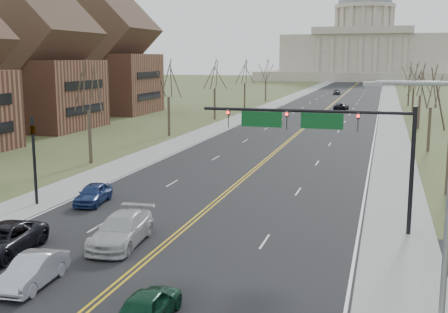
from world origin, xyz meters
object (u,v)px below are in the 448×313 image
Objects in this scene: signal_mast at (321,130)px; car_sb_inner_second at (121,230)px; car_nb_inner_lead at (148,305)px; car_far_sb at (337,92)px; car_far_nb at (341,107)px; car_sb_outer_second at (93,194)px; signal_left at (34,150)px; car_sb_inner_lead at (33,271)px; car_sb_outer_lead at (2,240)px; street_light at (440,203)px.

signal_mast is 2.18× the size of car_sb_inner_second.
car_nb_inner_lead is 9.26m from car_sb_inner_second.
car_far_sb is (-4.64, 137.70, 0.12)m from car_nb_inner_lead.
car_nb_inner_lead is 0.78× the size of car_far_nb.
car_sb_inner_second is 9.16m from car_sb_outer_second.
car_sb_outer_second is at bearing 17.67° from signal_left.
car_sb_inner_second is at bearing 91.95° from car_far_nb.
car_sb_outer_second reaches higher than car_sb_inner_lead.
car_sb_outer_lead is 0.98× the size of car_sb_inner_second.
signal_mast is 17.04m from car_sb_inner_lead.
car_sb_outer_lead is 10.32m from car_sb_outer_second.
signal_left is (-18.95, 0.00, -2.05)m from signal_mast.
street_light is 1.63× the size of car_sb_inner_second.
car_sb_outer_lead is at bearing 138.33° from car_sb_inner_lead.
street_light is at bearing -8.76° from car_sb_inner_lead.
car_nb_inner_lead is at bearing -19.67° from car_sb_inner_lead.
car_far_sb is at bearing -78.71° from car_far_nb.
street_light is at bearing 101.70° from car_far_nb.
car_sb_outer_second is (-5.66, 7.20, -0.12)m from car_sb_inner_second.
car_sb_outer_lead reaches higher than car_far_nb.
car_sb_inner_lead is 6.19m from car_sb_inner_second.
signal_left reaches higher than car_far_nb.
street_light reaches higher than car_nb_inner_lead.
signal_mast is at bearing -91.74° from car_far_sb.
signal_mast is 2.66× the size of car_far_sb.
car_nb_inner_lead is at bearing -44.18° from signal_left.
car_far_nb is (10.16, 85.79, -0.07)m from car_sb_outer_lead.
street_light reaches higher than car_sb_inner_lead.
car_sb_inner_second is (5.05, 3.10, 0.05)m from car_sb_outer_lead.
car_far_sb is at bearing 79.53° from car_sb_outer_second.
car_far_sb is (9.62, 123.84, -2.93)m from signal_left.
car_sb_outer_second is (-0.61, 10.30, -0.07)m from car_sb_outer_lead.
car_sb_inner_second is 1.37× the size of car_sb_outer_second.
car_sb_inner_second is (-14.93, 7.46, -4.41)m from street_light.
car_sb_outer_second is 0.82× the size of car_far_nb.
car_sb_inner_second is (-9.64, -6.04, -4.94)m from signal_mast.
signal_mast is 76.95m from car_far_nb.
street_light is 1.83× the size of car_far_nb.
car_sb_inner_lead is 4.83m from car_sb_outer_lead.
car_far_nb is (14.42, 76.65, -3.01)m from signal_left.
car_far_nb is at bearing 82.08° from car_sb_inner_lead.
street_light is at bearing -31.57° from car_sb_inner_second.
signal_mast is 12.40m from car_sb_inner_second.
signal_mast is at bearing 44.23° from car_sb_inner_lead.
signal_left reaches higher than car_sb_inner_lead.
street_light is at bearing -68.59° from signal_mast.
street_light is 1.66× the size of car_sb_outer_lead.
signal_left reaches higher than car_far_sb.
car_far_nb is at bearing 79.35° from signal_left.
car_sb_inner_lead is at bearing -79.22° from car_sb_outer_second.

